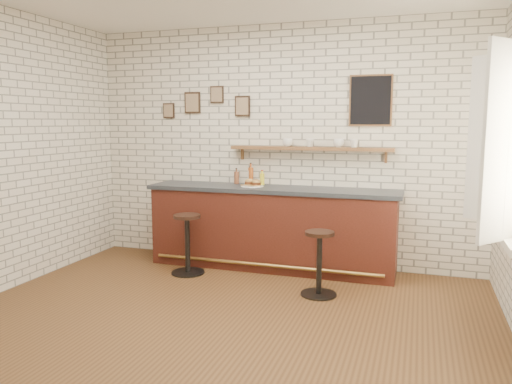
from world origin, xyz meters
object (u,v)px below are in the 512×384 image
sandwich_plate (252,186)px  shelf_cup_c (339,143)px  bitters_bottle_amber (251,176)px  bitters_bottle_white (250,177)px  condiment_bottle_yellow (262,179)px  bar_stool_right (319,261)px  bar_counter (271,228)px  shelf_cup_b (310,143)px  shelf_cup_a (288,142)px  ciabatta_sandwich (253,183)px  shelf_cup_d (354,143)px  bitters_bottle_brown (237,177)px  bar_stool_left (187,242)px

sandwich_plate → shelf_cup_c: shelf_cup_c is taller
bitters_bottle_amber → bitters_bottle_white: bearing=-180.0°
condiment_bottle_yellow → bar_stool_right: bearing=-46.7°
bar_counter → shelf_cup_b: (0.43, 0.20, 1.04)m
condiment_bottle_yellow → shelf_cup_a: 0.57m
ciabatta_sandwich → shelf_cup_d: size_ratio=2.27×
ciabatta_sandwich → bitters_bottle_brown: bitters_bottle_brown is taller
condiment_bottle_yellow → shelf_cup_b: bearing=0.9°
shelf_cup_b → bar_stool_right: bearing=-151.7°
bar_stool_left → shelf_cup_c: shelf_cup_c is taller
bitters_bottle_white → condiment_bottle_yellow: bearing=0.0°
bitters_bottle_white → bar_stool_right: size_ratio=0.33×
condiment_bottle_yellow → shelf_cup_c: bearing=0.6°
bar_counter → bar_stool_left: (-0.88, -0.54, -0.12)m
bar_stool_left → shelf_cup_b: shelf_cup_b is taller
bar_stool_right → bitters_bottle_white: bearing=137.9°
bar_stool_right → shelf_cup_a: shelf_cup_a is taller
sandwich_plate → bar_stool_left: (-0.64, -0.53, -0.63)m
bar_counter → shelf_cup_a: shelf_cup_a is taller
bitters_bottle_brown → bar_stool_left: size_ratio=0.28×
bar_stool_right → shelf_cup_b: size_ratio=6.49×
bar_counter → shelf_cup_c: (0.77, 0.20, 1.04)m
bitters_bottle_brown → shelf_cup_d: (1.49, 0.01, 0.46)m
shelf_cup_a → ciabatta_sandwich: bearing=-167.5°
shelf_cup_b → shelf_cup_d: 0.53m
ciabatta_sandwich → bar_stool_left: bearing=-140.5°
sandwich_plate → condiment_bottle_yellow: (0.07, 0.20, 0.07)m
ciabatta_sandwich → bar_stool_right: bearing=-38.7°
bar_stool_left → bitters_bottle_brown: bearing=64.2°
ciabatta_sandwich → bar_stool_right: size_ratio=0.35×
sandwich_plate → ciabatta_sandwich: (0.01, 0.00, 0.04)m
ciabatta_sandwich → bar_stool_right: ciabatta_sandwich is taller
sandwich_plate → shelf_cup_d: (1.20, 0.21, 0.53)m
bitters_bottle_white → bar_stool_left: 1.16m
bar_stool_left → bar_stool_right: (1.64, -0.26, -0.02)m
bitters_bottle_brown → bitters_bottle_amber: 0.20m
bitters_bottle_brown → condiment_bottle_yellow: (0.35, 0.00, -0.00)m
condiment_bottle_yellow → bar_counter: bearing=-46.6°
sandwich_plate → condiment_bottle_yellow: size_ratio=1.49×
shelf_cup_b → bar_stool_left: bearing=129.7°
ciabatta_sandwich → bar_stool_left: 1.08m
bar_stool_right → shelf_cup_c: 1.56m
condiment_bottle_yellow → shelf_cup_d: size_ratio=1.77×
bitters_bottle_white → bitters_bottle_amber: 0.02m
shelf_cup_b → shelf_cup_a: bearing=100.1°
bar_counter → bar_stool_left: size_ratio=4.33×
bar_counter → shelf_cup_c: 1.32m
shelf_cup_c → bar_stool_left: bearing=103.0°
bar_stool_right → bitters_bottle_amber: bearing=137.6°
bitters_bottle_amber → condiment_bottle_yellow: (0.15, 0.00, -0.03)m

